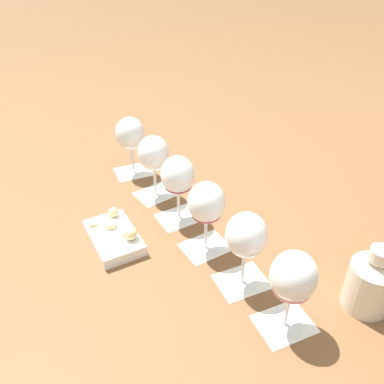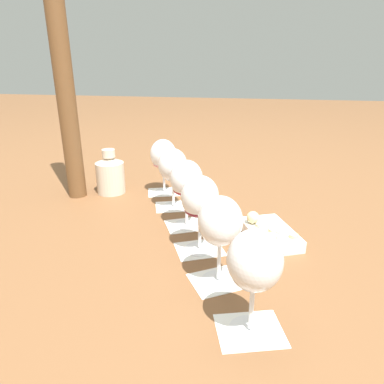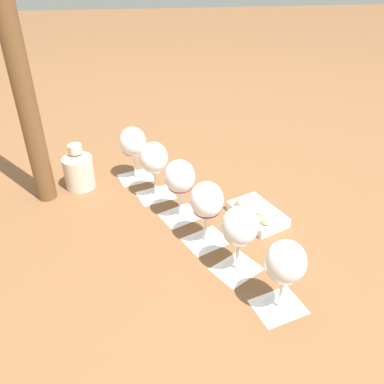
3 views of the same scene
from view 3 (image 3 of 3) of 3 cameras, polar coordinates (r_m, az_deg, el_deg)
name	(u,v)px [view 3 (image 3 of 3)]	position (r m, az deg, el deg)	size (l,w,h in m)	color
ground_plane	(192,228)	(1.20, 0.01, -5.11)	(8.00, 8.00, 0.00)	brown
tasting_card_0	(136,177)	(1.45, -7.88, 2.06)	(0.12, 0.14, 0.00)	white
tasting_card_1	(156,195)	(1.35, -5.10, -0.43)	(0.12, 0.14, 0.00)	white
tasting_card_2	(180,216)	(1.25, -1.65, -3.33)	(0.13, 0.14, 0.00)	white
tasting_card_3	(206,241)	(1.15, 1.93, -6.84)	(0.13, 0.14, 0.00)	white
tasting_card_4	(236,269)	(1.08, 6.24, -10.68)	(0.14, 0.15, 0.00)	white
tasting_card_5	(278,307)	(1.00, 12.02, -15.45)	(0.12, 0.14, 0.00)	white
wine_glass_0	(133,144)	(1.39, -8.28, 6.69)	(0.09, 0.09, 0.19)	white
wine_glass_1	(154,160)	(1.28, -5.38, 4.44)	(0.09, 0.09, 0.19)	white
wine_glass_2	(180,179)	(1.18, -1.74, 1.79)	(0.09, 0.09, 0.19)	white
wine_glass_3	(207,203)	(1.08, 2.06, -1.50)	(0.09, 0.09, 0.19)	white
wine_glass_4	(239,229)	(0.99, 6.68, -5.22)	(0.09, 0.09, 0.19)	white
wine_glass_5	(285,265)	(0.91, 12.96, -9.98)	(0.09, 0.09, 0.19)	white
ceramic_vase	(79,169)	(1.41, -15.64, 3.12)	(0.10, 0.10, 0.16)	beige
snack_dish	(257,214)	(1.24, 9.10, -3.01)	(0.20, 0.17, 0.06)	white
umbrella_pole	(13,48)	(1.24, -23.77, 18.07)	(0.06, 0.06, 0.95)	brown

